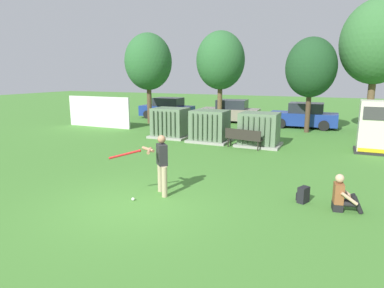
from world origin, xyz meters
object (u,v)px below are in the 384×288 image
(park_bench, at_px, (243,137))
(seated_spectator, at_px, (342,197))
(batter, at_px, (160,162))
(sports_ball, at_px, (133,199))
(transformer_mid_east, at_px, (259,130))
(generator_enclosure, at_px, (376,127))
(transformer_west, at_px, (170,123))
(parked_car_right_of_center, at_px, (304,116))
(transformer_mid_west, at_px, (210,127))
(backpack, at_px, (303,195))
(parked_car_left_of_center, at_px, (230,112))
(parked_car_leftmost, at_px, (167,109))

(park_bench, xyz_separation_m, seated_spectator, (4.27, -6.11, -0.16))
(batter, bearing_deg, sports_ball, -120.02)
(transformer_mid_east, xyz_separation_m, generator_enclosure, (5.01, 0.68, 0.35))
(transformer_west, relative_size, parked_car_right_of_center, 0.50)
(seated_spectator, height_order, parked_car_right_of_center, parked_car_right_of_center)
(sports_ball, relative_size, parked_car_right_of_center, 0.02)
(transformer_mid_west, distance_m, backpack, 8.70)
(parked_car_left_of_center, bearing_deg, transformer_mid_east, -62.99)
(transformer_west, xyz_separation_m, backpack, (7.76, -7.09, -0.57))
(transformer_mid_west, bearing_deg, seated_spectator, -48.05)
(transformer_mid_east, distance_m, seated_spectator, 7.95)
(sports_ball, bearing_deg, parked_car_leftmost, 115.10)
(park_bench, distance_m, seated_spectator, 7.46)
(transformer_mid_west, height_order, generator_enclosure, generator_enclosure)
(parked_car_right_of_center, bearing_deg, seated_spectator, -80.31)
(seated_spectator, distance_m, parked_car_left_of_center, 16.36)
(park_bench, distance_m, parked_car_leftmost, 12.05)
(generator_enclosure, xyz_separation_m, park_bench, (-5.53, -1.57, -0.60))
(seated_spectator, height_order, backpack, seated_spectator)
(transformer_mid_west, xyz_separation_m, park_bench, (2.04, -0.91, -0.25))
(transformer_mid_west, distance_m, transformer_mid_east, 2.57)
(generator_enclosure, bearing_deg, park_bench, -164.15)
(batter, distance_m, parked_car_left_of_center, 15.58)
(park_bench, height_order, backpack, park_bench)
(park_bench, distance_m, sports_ball, 7.79)
(transformer_west, bearing_deg, parked_car_leftmost, 119.31)
(transformer_west, relative_size, batter, 1.21)
(generator_enclosure, relative_size, parked_car_leftmost, 0.54)
(batter, distance_m, parked_car_right_of_center, 14.90)
(transformer_mid_west, relative_size, parked_car_right_of_center, 0.50)
(transformer_mid_west, bearing_deg, transformer_mid_east, -0.32)
(backpack, xyz_separation_m, parked_car_right_of_center, (-1.40, 13.69, 0.54))
(backpack, xyz_separation_m, parked_car_leftmost, (-11.87, 14.41, 0.54))
(backpack, bearing_deg, transformer_mid_east, 112.14)
(generator_enclosure, height_order, park_bench, generator_enclosure)
(park_bench, relative_size, parked_car_right_of_center, 0.43)
(transformer_west, distance_m, parked_car_left_of_center, 7.33)
(seated_spectator, distance_m, parked_car_leftmost, 19.43)
(transformer_mid_east, bearing_deg, park_bench, -120.46)
(parked_car_leftmost, bearing_deg, backpack, -50.52)
(seated_spectator, bearing_deg, transformer_mid_east, 118.11)
(generator_enclosure, height_order, batter, generator_enclosure)
(backpack, bearing_deg, park_bench, 119.11)
(transformer_mid_east, xyz_separation_m, sports_ball, (-1.51, -8.60, -0.74))
(seated_spectator, relative_size, parked_car_right_of_center, 0.23)
(transformer_mid_east, xyz_separation_m, seated_spectator, (3.74, -7.01, -0.41))
(batter, relative_size, sports_ball, 19.33)
(batter, bearing_deg, park_bench, 85.55)
(parked_car_left_of_center, bearing_deg, batter, -79.82)
(backpack, relative_size, parked_car_leftmost, 0.10)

